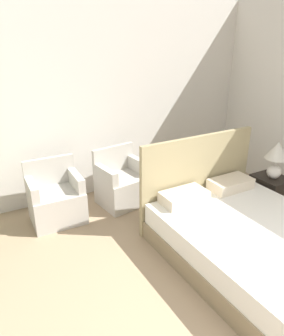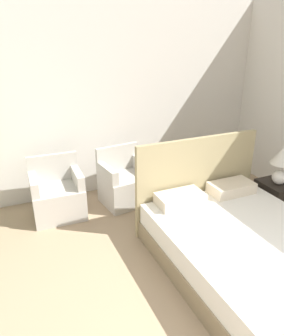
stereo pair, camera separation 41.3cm
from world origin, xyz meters
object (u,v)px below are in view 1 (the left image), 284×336
at_px(bed, 250,238).
at_px(nightstand, 269,193).
at_px(armchair_near_window_right, 123,185).
at_px(armchair_near_window_left, 56,201).
at_px(table_lamp, 277,155).

xyz_separation_m(bed, nightstand, (1.11, 0.68, -0.02)).
distance_m(armchair_near_window_right, nightstand, 2.14).
distance_m(armchair_near_window_left, table_lamp, 3.07).
distance_m(nightstand, table_lamp, 0.60).
relative_size(bed, armchair_near_window_left, 2.57).
bearing_deg(bed, armchair_near_window_left, 131.10).
relative_size(nightstand, table_lamp, 0.96).
bearing_deg(nightstand, armchair_near_window_left, 156.18).
relative_size(armchair_near_window_left, armchair_near_window_right, 1.00).
bearing_deg(table_lamp, nightstand, 60.06).
bearing_deg(armchair_near_window_left, bed, -47.09).
xyz_separation_m(bed, armchair_near_window_right, (-0.65, 1.90, 0.01)).
bearing_deg(bed, nightstand, 31.56).
bearing_deg(armchair_near_window_right, table_lamp, -42.97).
distance_m(bed, nightstand, 1.30).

